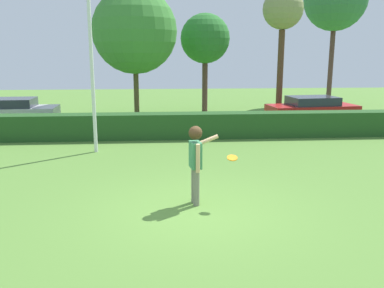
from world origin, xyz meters
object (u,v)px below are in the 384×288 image
frisbee (232,158)px  lamppost (91,49)px  parked_car_silver (10,111)px  parked_car_red (312,108)px  oak_tree (135,31)px  willow_tree (205,39)px  bare_elm_tree (283,12)px  person (196,156)px

frisbee → lamppost: (-3.76, 5.28, 2.34)m
frisbee → parked_car_silver: parked_car_silver is taller
lamppost → parked_car_red: bearing=29.2°
lamppost → parked_car_red: (9.46, 5.29, -2.73)m
lamppost → oak_tree: bearing=82.3°
frisbee → willow_tree: (0.95, 14.71, 2.95)m
parked_car_red → lamppost: bearing=-150.8°
frisbee → bare_elm_tree: bearing=69.5°
parked_car_silver → lamppost: bearing=-49.7°
parked_car_red → willow_tree: 7.12m
oak_tree → parked_car_silver: bearing=-163.2°
person → parked_car_silver: person is taller
person → oak_tree: 13.02m
person → bare_elm_tree: 13.47m
frisbee → parked_car_red: size_ratio=0.05×
person → parked_car_red: (6.48, 10.46, -0.41)m
bare_elm_tree → person: bearing=-113.9°
frisbee → willow_tree: 15.03m
bare_elm_tree → willow_tree: size_ratio=1.17×
person → frisbee: 0.79m
person → bare_elm_tree: bearing=66.1°
parked_car_silver → bare_elm_tree: bearing=4.4°
lamppost → oak_tree: 7.41m
bare_elm_tree → parked_car_red: bearing=-44.7°
parked_car_silver → frisbee: bearing=-52.0°
frisbee → lamppost: lamppost is taller
frisbee → parked_car_red: parked_car_red is taller
frisbee → willow_tree: bearing=86.3°
parked_car_silver → parked_car_red: same height
bare_elm_tree → willow_tree: (-3.47, 2.87, -1.18)m
lamppost → parked_car_silver: 7.79m
person → frisbee: (0.78, -0.11, -0.02)m
oak_tree → parked_car_red: bearing=-13.2°
bare_elm_tree → oak_tree: 7.29m
lamppost → willow_tree: bearing=63.4°
person → parked_car_silver: (-7.70, 10.74, -0.41)m
parked_car_silver → oak_tree: 6.99m
parked_car_silver → bare_elm_tree: 13.71m
bare_elm_tree → oak_tree: (-7.20, 0.73, -0.87)m
parked_car_red → frisbee: bearing=-118.3°
parked_car_silver → bare_elm_tree: (12.91, 0.99, 4.51)m
parked_car_silver → parked_car_red: 14.19m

